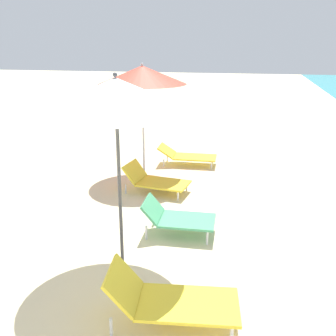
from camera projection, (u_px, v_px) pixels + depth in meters
umbrella_second at (116, 95)px, 5.12m from camera, size 2.05×2.05×2.79m
lounger_second_shoreside at (177, 217)px, 6.72m from camera, size 1.22×0.71×0.60m
lounger_second_inland at (169, 299)px, 4.56m from camera, size 1.57×0.85×0.70m
umbrella_farthest at (142, 75)px, 9.04m from camera, size 2.04×2.04×2.69m
lounger_farthest_shoreside at (186, 155)px, 10.51m from camera, size 1.54×0.68×0.51m
lounger_farthest_inland at (155, 180)px, 8.62m from camera, size 1.46×0.89×0.61m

